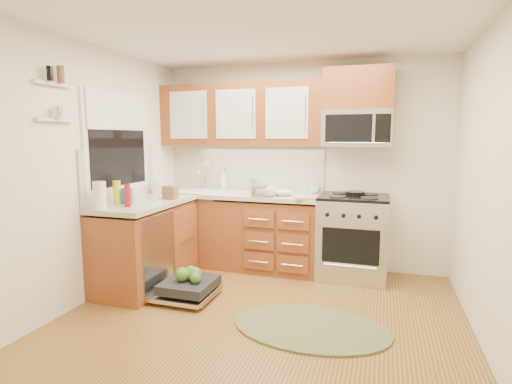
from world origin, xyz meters
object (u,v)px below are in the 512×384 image
(skillet, at_px, (355,193))
(microwave, at_px, (357,129))
(sink, at_px, (198,201))
(cutting_board, at_px, (307,198))
(bowl_a, at_px, (283,193))
(stock_pot, at_px, (258,191))
(rug, at_px, (311,327))
(paper_towel_roll, at_px, (100,195))
(range, at_px, (353,237))
(dishwasher, at_px, (186,288))
(bowl_b, at_px, (265,192))
(cup, at_px, (315,190))
(upper_cabinets, at_px, (241,115))

(skillet, bearing_deg, microwave, 94.78)
(sink, height_order, cutting_board, cutting_board)
(bowl_a, bearing_deg, stock_pot, -154.11)
(rug, relative_size, paper_towel_roll, 5.03)
(range, distance_m, sink, 1.96)
(stock_pot, xyz_separation_m, bowl_a, (0.26, 0.13, -0.04))
(dishwasher, bearing_deg, stock_pot, 62.96)
(range, bearing_deg, microwave, 90.00)
(bowl_a, height_order, bowl_b, bowl_b)
(range, distance_m, bowl_b, 1.13)
(range, relative_size, paper_towel_roll, 3.60)
(dishwasher, xyz_separation_m, stock_pot, (0.47, 0.93, 0.89))
(range, height_order, microwave, microwave)
(cutting_board, relative_size, cup, 2.48)
(cup, bearing_deg, microwave, -11.77)
(stock_pot, bearing_deg, skillet, 14.55)
(microwave, distance_m, rug, 2.28)
(paper_towel_roll, bearing_deg, dishwasher, 24.10)
(cutting_board, bearing_deg, cup, 87.34)
(range, bearing_deg, sink, -179.70)
(microwave, bearing_deg, cutting_board, -146.58)
(microwave, relative_size, stock_pot, 3.54)
(sink, distance_m, bowl_b, 0.96)
(rug, relative_size, cutting_board, 4.59)
(paper_towel_roll, xyz_separation_m, cup, (1.78, 1.67, -0.09))
(microwave, bearing_deg, cup, 168.23)
(sink, relative_size, paper_towel_roll, 2.35)
(paper_towel_roll, xyz_separation_m, bowl_a, (1.45, 1.37, -0.10))
(rug, bearing_deg, bowl_b, 122.19)
(rug, distance_m, bowl_a, 1.72)
(stock_pot, relative_size, cutting_board, 0.74)
(microwave, distance_m, cutting_board, 0.97)
(microwave, distance_m, skillet, 0.73)
(cutting_board, xyz_separation_m, cup, (0.02, 0.43, 0.04))
(skillet, relative_size, bowl_b, 0.74)
(stock_pot, bearing_deg, range, 10.78)
(microwave, height_order, skillet, microwave)
(dishwasher, distance_m, cup, 1.92)
(bowl_a, bearing_deg, dishwasher, -124.87)
(range, bearing_deg, bowl_b, -169.76)
(dishwasher, height_order, cup, cup)
(cup, bearing_deg, dishwasher, -128.14)
(stock_pot, height_order, cup, stock_pot)
(range, bearing_deg, bowl_a, -174.58)
(skillet, bearing_deg, cutting_board, -150.53)
(range, relative_size, bowl_a, 4.12)
(dishwasher, distance_m, bowl_a, 1.54)
(upper_cabinets, xyz_separation_m, range, (1.41, -0.15, -1.40))
(range, distance_m, bowl_a, 0.94)
(sink, xyz_separation_m, bowl_b, (0.93, -0.17, 0.17))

